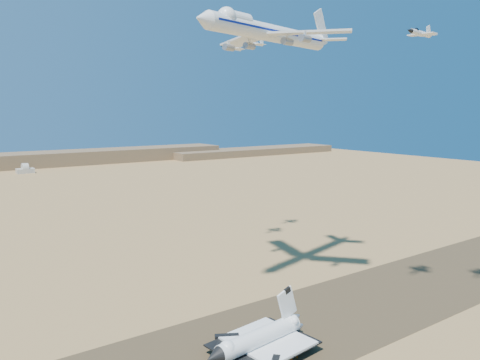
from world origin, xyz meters
TOP-DOWN VIEW (x-y plane):
  - ground at (0.00, 0.00)m, footprint 1200.00×1200.00m
  - runway at (0.00, 0.00)m, footprint 600.00×50.00m
  - ridgeline at (65.32, 527.31)m, footprint 960.00×90.00m
  - shuttle at (12.88, -6.88)m, footprint 36.92×25.22m
  - carrier_747 at (44.11, 29.76)m, footprint 78.61×59.10m
  - crew_a at (21.14, -12.85)m, footprint 0.52×0.67m
  - crew_b at (21.01, -14.60)m, footprint 0.99×1.08m
  - crew_c at (17.90, -15.79)m, footprint 1.08×0.75m
  - chase_jet_a at (71.71, -15.07)m, footprint 16.46×9.21m
  - chase_jet_c at (60.86, 77.05)m, footprint 15.73×9.24m
  - chase_jet_d at (81.58, 87.91)m, footprint 15.47×8.54m

SIDE VIEW (x-z plane):
  - ground at x=0.00m, z-range 0.00..0.00m
  - runway at x=0.00m, z-range 0.00..0.06m
  - crew_a at x=21.14m, z-range 0.06..1.69m
  - crew_c at x=17.90m, z-range 0.06..1.74m
  - crew_b at x=21.01m, z-range 0.06..1.99m
  - shuttle at x=12.88m, z-range -4.19..13.94m
  - ridgeline at x=65.32m, z-range -1.37..16.63m
  - chase_jet_a at x=71.71m, z-range 94.50..98.63m
  - carrier_747 at x=44.11m, z-range 90.41..109.98m
  - chase_jet_c at x=60.86m, z-range 98.83..102.86m
  - chase_jet_d at x=81.58m, z-range 103.77..107.63m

